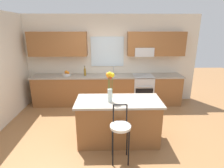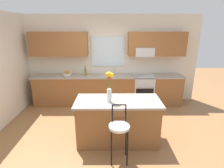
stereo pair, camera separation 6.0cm
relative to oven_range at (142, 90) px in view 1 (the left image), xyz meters
The scene contains 10 objects.
ground_plane 2.05m from the oven_range, 123.00° to the right, with size 14.00×14.00×0.00m, color olive.
back_wall_assembly 1.53m from the oven_range, 163.79° to the left, with size 5.60×0.50×2.70m.
counter_run 1.09m from the oven_range, behind, with size 4.56×0.64×0.92m.
sink_faucet 1.09m from the oven_range, 169.38° to the left, with size 0.02×0.13×0.23m.
oven_range is the anchor object (origin of this frame).
kitchen_island 2.14m from the oven_range, 113.83° to the right, with size 1.70×0.77×0.92m.
bar_stool_near 2.71m from the oven_range, 108.69° to the right, with size 0.36×0.36×1.04m.
flower_vase 2.42m from the oven_range, 117.12° to the right, with size 0.16×0.16×0.61m.
fruit_bowl_oranges 2.38m from the oven_range, behind, with size 0.24×0.24×0.16m.
bottle_olive_oil 1.86m from the oven_range, behind, with size 0.06×0.06×0.30m.
Camera 1 is at (0.01, -3.59, 2.28)m, focal length 28.71 mm.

